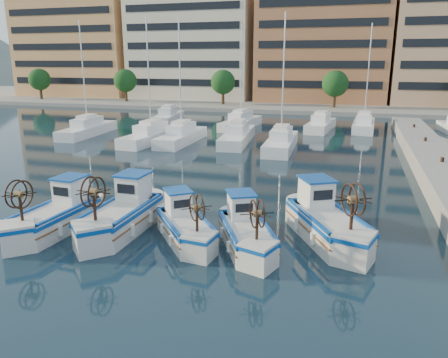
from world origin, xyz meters
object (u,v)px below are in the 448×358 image
at_px(fishing_boat_c, 185,224).
at_px(fishing_boat_d, 246,230).
at_px(fishing_boat_b, 122,213).
at_px(fishing_boat_e, 326,220).
at_px(fishing_boat_a, 57,214).

distance_m(fishing_boat_c, fishing_boat_d, 2.75).
xyz_separation_m(fishing_boat_b, fishing_boat_e, (9.04, 1.68, 0.00)).
height_order(fishing_boat_b, fishing_boat_e, fishing_boat_e).
height_order(fishing_boat_a, fishing_boat_b, fishing_boat_b).
xyz_separation_m(fishing_boat_a, fishing_boat_d, (8.79, 0.74, -0.08)).
height_order(fishing_boat_a, fishing_boat_e, fishing_boat_e).
distance_m(fishing_boat_a, fishing_boat_e, 12.22).
bearing_deg(fishing_boat_c, fishing_boat_a, 147.94).
distance_m(fishing_boat_b, fishing_boat_d, 5.88).
relative_size(fishing_boat_b, fishing_boat_c, 1.22).
bearing_deg(fishing_boat_e, fishing_boat_c, 168.46).
bearing_deg(fishing_boat_d, fishing_boat_b, 152.04).
bearing_deg(fishing_boat_a, fishing_boat_b, 19.75).
xyz_separation_m(fishing_boat_b, fishing_boat_c, (3.13, -0.18, -0.16)).
bearing_deg(fishing_boat_c, fishing_boat_b, 138.20).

